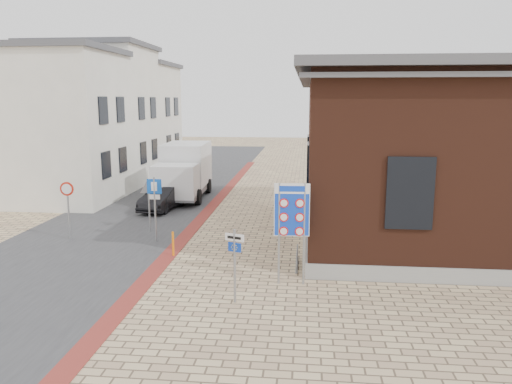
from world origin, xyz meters
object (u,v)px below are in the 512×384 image
at_px(essen_sign, 235,255).
at_px(sedan, 163,198).
at_px(border_sign, 292,212).
at_px(parking_sign, 155,198).
at_px(box_truck, 184,171).
at_px(bollard, 173,244).

bearing_deg(essen_sign, sedan, 135.09).
relative_size(sedan, essen_sign, 1.78).
bearing_deg(border_sign, essen_sign, -135.92).
height_order(essen_sign, parking_sign, parking_sign).
xyz_separation_m(border_sign, essen_sign, (-1.50, -1.57, -0.90)).
distance_m(box_truck, parking_sign, 8.98).
bearing_deg(box_truck, essen_sign, -73.22).
relative_size(box_truck, border_sign, 1.90).
xyz_separation_m(essen_sign, bollard, (-2.80, 3.87, -0.90)).
height_order(box_truck, parking_sign, box_truck).
xyz_separation_m(border_sign, parking_sign, (-5.45, 4.00, -0.48)).
bearing_deg(box_truck, bollard, -80.54).
height_order(box_truck, bollard, box_truck).
xyz_separation_m(border_sign, bollard, (-4.30, 2.30, -1.80)).
distance_m(box_truck, essen_sign, 15.33).
bearing_deg(sedan, bollard, -64.45).
xyz_separation_m(sedan, border_sign, (6.87, -9.87, 1.64)).
height_order(essen_sign, bollard, essen_sign).
xyz_separation_m(parking_sign, bollard, (1.15, -1.70, -1.33)).
bearing_deg(border_sign, sedan, 122.56).
distance_m(border_sign, essen_sign, 2.35).
distance_m(box_truck, border_sign, 14.48).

